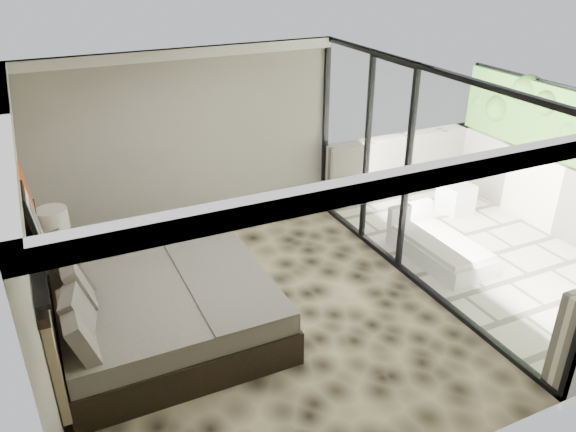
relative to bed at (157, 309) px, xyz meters
name	(u,v)px	position (x,y,z in m)	size (l,w,h in m)	color
floor	(256,321)	(1.11, -0.20, -0.39)	(5.00, 5.00, 0.00)	black
ceiling	(249,89)	(1.11, -0.20, 2.40)	(4.50, 5.00, 0.02)	silver
back_wall	(188,147)	(1.11, 2.29, 1.01)	(4.50, 0.02, 2.80)	gray
left_wall	(30,262)	(-1.13, -0.20, 1.01)	(0.02, 5.00, 2.80)	gray
glass_wall	(422,182)	(3.36, -0.20, 1.01)	(0.08, 5.00, 2.80)	white
terrace_slab	(495,257)	(4.86, -0.20, -0.45)	(3.00, 5.00, 0.12)	beige
parapet_far	(570,203)	(6.21, -0.20, 0.16)	(0.30, 5.00, 1.10)	#BCAF99
picture_ledge	(35,246)	(-1.07, -0.10, 1.11)	(0.12, 2.20, 0.05)	black
bed	(157,309)	(0.00, 0.00, 0.00)	(2.41, 2.33, 1.34)	black
nightstand	(65,274)	(-0.85, 1.42, -0.12)	(0.54, 0.54, 0.54)	black
table_lamp	(54,228)	(-0.87, 1.36, 0.57)	(0.38, 0.38, 0.69)	black
abstract_canvas	(20,181)	(-1.08, 0.40, 1.59)	(0.04, 0.90, 0.90)	#9D1F0D
framed_print	(33,219)	(-1.03, -0.21, 1.44)	(0.03, 0.50, 0.60)	black
ottoman	(456,198)	(5.29, 1.20, -0.15)	(0.48, 0.48, 0.48)	silver
lounger	(437,247)	(4.00, 0.08, -0.20)	(0.79, 1.52, 0.59)	silver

